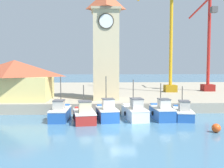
{
  "coord_description": "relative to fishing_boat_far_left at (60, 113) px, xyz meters",
  "views": [
    {
      "loc": [
        -2.22,
        -24.89,
        5.84
      ],
      "look_at": [
        -0.71,
        8.19,
        3.5
      ],
      "focal_mm": 42.0,
      "sensor_mm": 36.0,
      "label": 1
    }
  ],
  "objects": [
    {
      "name": "quay_wharf",
      "position": [
        6.54,
        22.97,
        -0.15
      ],
      "size": [
        120.0,
        40.0,
        1.27
      ],
      "primitive_type": "cube",
      "color": "#9E937F",
      "rests_on": "ground"
    },
    {
      "name": "fishing_boat_center",
      "position": [
        11.06,
        -0.1,
        0.03
      ],
      "size": [
        2.11,
        4.54,
        3.88
      ],
      "color": "#2356A8",
      "rests_on": "ground"
    },
    {
      "name": "clock_tower",
      "position": [
        5.11,
        7.3,
        8.05
      ],
      "size": [
        3.87,
        3.87,
        16.04
      ],
      "color": "beige",
      "rests_on": "quay_wharf"
    },
    {
      "name": "fishing_boat_mid_left",
      "position": [
        8.08,
        0.0,
        0.03
      ],
      "size": [
        2.57,
        5.13,
        4.28
      ],
      "color": "silver",
      "rests_on": "ground"
    },
    {
      "name": "mooring_buoy",
      "position": [
        14.43,
        -6.05,
        -0.39
      ],
      "size": [
        0.78,
        0.78,
        0.78
      ],
      "primitive_type": "sphere",
      "color": "#E54C19",
      "rests_on": "ground"
    },
    {
      "name": "port_crane_far",
      "position": [
        23.64,
        18.19,
        6.97
      ],
      "size": [
        2.26,
        9.36,
        16.67
      ],
      "color": "maroon",
      "rests_on": "quay_wharf"
    },
    {
      "name": "fishing_boat_left_outer",
      "position": [
        2.66,
        -1.06,
        -0.03
      ],
      "size": [
        2.74,
        4.91,
        3.78
      ],
      "color": "#AD2823",
      "rests_on": "ground"
    },
    {
      "name": "fishing_boat_mid_right",
      "position": [
        13.41,
        0.01,
        -0.09
      ],
      "size": [
        2.58,
        5.18,
        3.55
      ],
      "color": "#2356A8",
      "rests_on": "ground"
    },
    {
      "name": "port_crane_near",
      "position": [
        16.35,
        17.03,
        8.86
      ],
      "size": [
        5.95,
        9.82,
        20.74
      ],
      "color": "#976E11",
      "rests_on": "quay_wharf"
    },
    {
      "name": "warehouse_left",
      "position": [
        -7.05,
        7.19,
        3.2
      ],
      "size": [
        9.7,
        6.49,
        5.3
      ],
      "color": "#E5D17A",
      "rests_on": "quay_wharf"
    },
    {
      "name": "fishing_boat_left_inner",
      "position": [
        5.04,
        -0.33,
        0.04
      ],
      "size": [
        2.54,
        4.39,
        4.68
      ],
      "color": "#2356A8",
      "rests_on": "ground"
    },
    {
      "name": "fishing_boat_far_left",
      "position": [
        0.0,
        0.0,
        0.0
      ],
      "size": [
        1.98,
        4.69,
        4.64
      ],
      "color": "#2356A8",
      "rests_on": "ground"
    },
    {
      "name": "ground_plane",
      "position": [
        6.54,
        -3.22,
        -0.78
      ],
      "size": [
        300.0,
        300.0,
        0.0
      ],
      "primitive_type": "plane",
      "color": "teal"
    }
  ]
}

